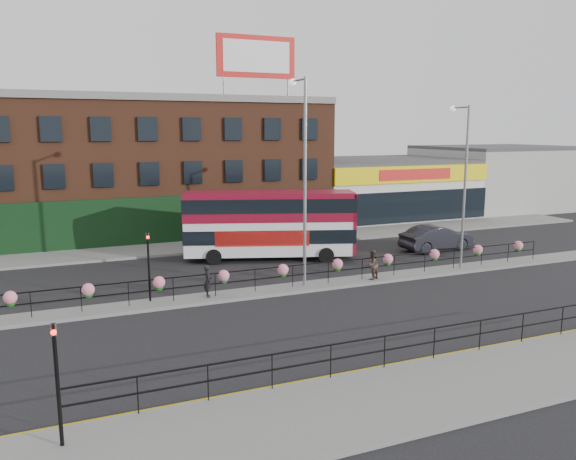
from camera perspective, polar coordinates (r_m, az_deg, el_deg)
name	(u,v)px	position (r m, az deg, el deg)	size (l,w,h in m)	color
ground	(311,288)	(28.83, 2.31, -5.87)	(120.00, 120.00, 0.00)	black
south_pavement	(471,383)	(19.28, 18.06, -14.52)	(60.00, 4.00, 0.15)	slate
north_pavement	(239,243)	(39.70, -5.02, -1.33)	(60.00, 4.00, 0.15)	slate
median	(311,286)	(28.81, 2.31, -5.73)	(60.00, 1.60, 0.15)	slate
yellow_line_inner	(426,358)	(20.93, 13.86, -12.48)	(60.00, 0.10, 0.01)	gold
yellow_line_outer	(429,360)	(20.80, 14.17, -12.65)	(60.00, 0.10, 0.01)	gold
brick_building	(159,166)	(45.80, -12.99, 6.36)	(25.00, 12.21, 10.30)	brown
supermarket	(376,187)	(53.13, 8.95, 4.31)	(15.00, 12.25, 5.30)	silver
warehouse_east	(499,177)	(62.15, 20.64, 5.08)	(14.50, 12.00, 6.30)	#969792
billboard	(256,57)	(42.85, -3.24, 17.15)	(6.00, 0.29, 4.40)	red
median_railing	(311,268)	(28.56, 2.33, -3.86)	(30.04, 0.56, 1.23)	black
south_railing	(385,344)	(19.20, 9.81, -11.37)	(20.04, 0.05, 1.12)	black
double_decker_bus	(270,218)	(34.50, -1.81, 1.21)	(10.66, 5.67, 4.22)	silver
car	(437,238)	(38.74, 14.88, -0.78)	(5.13, 1.97, 1.67)	black
pedestrian_a	(208,281)	(26.85, -8.15, -5.13)	(0.40, 0.58, 1.54)	black
pedestrian_b	(372,265)	(29.95, 8.55, -3.50)	(0.95, 0.86, 1.59)	#44352B
lamp_column_west	(303,164)	(27.89, 1.52, 6.70)	(0.37, 1.81, 10.34)	gray
lamp_column_east	(463,173)	(33.14, 17.34, 5.57)	(0.33, 1.61, 9.15)	gray
traffic_light_south	(56,358)	(15.12, -22.54, -11.95)	(0.15, 0.28, 3.65)	black
traffic_light_median	(148,252)	(26.34, -14.02, -2.18)	(0.15, 0.28, 3.65)	black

